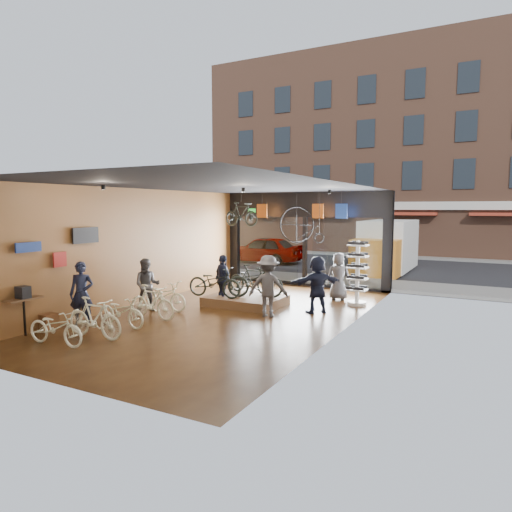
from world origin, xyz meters
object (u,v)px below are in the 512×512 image
Objects in this scene: display_bike_right at (251,279)px; customer_0 at (82,294)px; floor_bike_1 at (95,318)px; customer_5 at (317,284)px; floor_bike_2 at (121,311)px; floor_bike_0 at (56,327)px; display_bike_left at (215,282)px; hung_bike at (241,214)px; box_truck at (385,247)px; sunglasses_rack at (357,273)px; customer_4 at (339,276)px; customer_2 at (223,280)px; display_platform at (246,301)px; street_car at (263,250)px; display_bike_mid at (255,281)px; customer_1 at (147,285)px; penny_farthing at (304,226)px; customer_3 at (268,286)px; floor_bike_4 at (163,295)px; floor_bike_3 at (152,302)px.

display_bike_right is 5.51m from customer_0.
customer_5 is at bearing -38.59° from floor_bike_1.
display_bike_right is at bearing -16.97° from floor_bike_2.
display_bike_right is at bearing -18.30° from floor_bike_0.
display_bike_left is 4.10m from hung_bike.
floor_bike_2 is at bearing -106.54° from box_truck.
sunglasses_rack reaches higher than floor_bike_1.
display_bike_left is 1.14× the size of customer_4.
floor_bike_1 is 0.90× the size of display_bike_left.
box_truck reaches higher than customer_4.
floor_bike_2 is 0.92× the size of customer_5.
display_bike_left is 0.38m from customer_2.
display_platform is at bearing 28.46° from customer_4.
floor_bike_2 is at bearing -8.19° from floor_bike_0.
sunglasses_rack is 5.35m from hung_bike.
display_bike_mid is at bearing 25.69° from street_car.
street_car is 11.55m from display_platform.
customer_1 is 0.96× the size of penny_farthing.
display_bike_right is 1.08× the size of customer_4.
display_bike_right is 1.05× the size of penny_farthing.
floor_bike_2 is 4.16m from customer_3.
box_truck is at bearing -104.74° from customer_4.
display_platform is 1.14× the size of sunglasses_rack.
floor_bike_1 is at bearing -105.80° from penny_farthing.
customer_5 reaches higher than floor_bike_4.
display_platform is at bearing -106.54° from penny_farthing.
street_car is 8.63m from hung_bike.
customer_3 is (-1.05, -10.57, -0.37)m from box_truck.
display_bike_right is at bearing -63.10° from customer_3.
display_bike_left is 1.18× the size of hung_bike.
street_car is 7.19m from box_truck.
customer_4 is at bearing 23.97° from customer_0.
customer_5 is 0.83× the size of sunglasses_rack.
floor_bike_4 is at bearing -142.70° from sunglasses_rack.
box_truck is 10.63m from customer_3.
floor_bike_3 is at bearing -75.56° from customer_1.
street_car is 14.80m from floor_bike_2.
display_bike_mid is (1.85, 2.81, 0.35)m from floor_bike_3.
penny_farthing reaches higher than display_bike_right.
floor_bike_4 is 2.65m from customer_0.
floor_bike_3 is 1.14m from floor_bike_4.
floor_bike_0 is at bearing 41.94° from customer_3.
box_truck is at bearing 41.24° from customer_0.
display_bike_left is at bearing -32.48° from customer_5.
floor_bike_1 is (3.32, -15.58, -0.27)m from street_car.
customer_4 is at bearing -51.01° from display_bike_left.
customer_1 reaches higher than street_car.
display_bike_left reaches higher than display_platform.
customer_5 is (4.04, 4.02, 0.45)m from floor_bike_2.
floor_bike_1 is 8.47m from penny_farthing.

